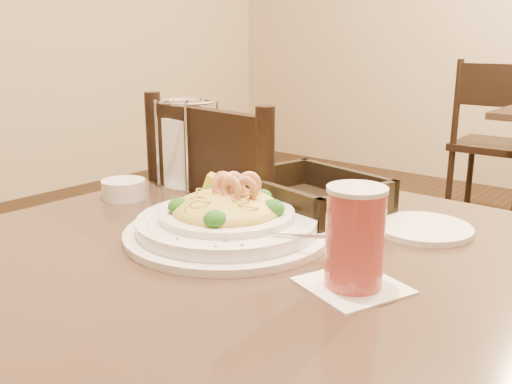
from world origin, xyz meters
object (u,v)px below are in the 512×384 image
Objects in this scene: pasta_bowl at (227,219)px; drink_glass at (355,238)px; dining_chair_near at (250,279)px; main_table at (249,368)px; bread_basket at (311,200)px; side_plate at (423,228)px; napkin_caddy at (188,150)px; butter_ramekin at (124,189)px; dining_chair_far at (494,139)px.

drink_glass is at bearing -7.99° from pasta_bowl.
main_table is at bearing 136.58° from dining_chair_near.
bread_basket is at bearing 95.04° from main_table.
napkin_caddy is at bearing -175.02° from side_plate.
drink_glass is 1.76× the size of butter_ramekin.
butter_ramekin reaches higher than side_plate.
pasta_bowl is (0.38, -2.59, 0.26)m from dining_chair_far.
napkin_caddy is at bearing 146.88° from pasta_bowl.
pasta_bowl is 1.96× the size of napkin_caddy.
dining_chair_near reaches higher than butter_ramekin.
dining_chair_near is 1.00× the size of dining_chair_far.
butter_ramekin is (0.06, -2.56, 0.25)m from dining_chair_far.
pasta_bowl is 2.40× the size of drink_glass.
dining_chair_near is at bearing 64.54° from butter_ramekin.
napkin_caddy is at bearing 90.14° from dining_chair_far.
bread_basket is at bearing 26.27° from butter_ramekin.
pasta_bowl is (0.20, -0.29, 0.26)m from dining_chair_near.
drink_glass reaches higher than butter_ramekin.
butter_ramekin is (-0.03, -0.15, -0.06)m from napkin_caddy.
butter_ramekin is (-0.12, -0.25, 0.25)m from dining_chair_near.
napkin_caddy is (-0.09, -0.10, 0.31)m from dining_chair_near.
main_table is 0.37m from drink_glass.
butter_ramekin is (-0.58, 0.07, -0.05)m from drink_glass.
napkin_caddy reaches higher than drink_glass.
drink_glass is at bearing -85.18° from side_plate.
napkin_caddy is at bearing -177.25° from bread_basket.
pasta_bowl reaches higher than side_plate.
dining_chair_far reaches higher than butter_ramekin.
butter_ramekin is (-0.34, -0.17, -0.00)m from bread_basket.
dining_chair_far reaches higher than bread_basket.
dining_chair_near is 2.49× the size of pasta_bowl.
butter_ramekin is at bearing -100.60° from napkin_caddy.
side_plate is (0.53, 0.05, -0.08)m from napkin_caddy.
main_table is 0.49m from napkin_caddy.
napkin_caddy reaches higher than butter_ramekin.
bread_basket is (0.03, 0.20, -0.01)m from pasta_bowl.
dining_chair_near reaches higher than drink_glass.
drink_glass reaches higher than bread_basket.
dining_chair_near is at bearing 172.85° from side_plate.
dining_chair_near reaches higher than side_plate.
main_table is 10.19× the size of butter_ramekin.
bread_basket is at bearing 97.62° from dining_chair_far.
pasta_bowl reaches higher than butter_ramekin.
main_table is at bearing -5.08° from butter_ramekin.
side_plate is at bearing 4.98° from napkin_caddy.
bread_basket is (-0.02, 0.20, 0.25)m from main_table.
napkin_caddy is at bearing 79.40° from butter_ramekin.
dining_chair_near is at bearing 47.32° from napkin_caddy.
main_table is 3.17× the size of bread_basket.
napkin_caddy reaches higher than pasta_bowl.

